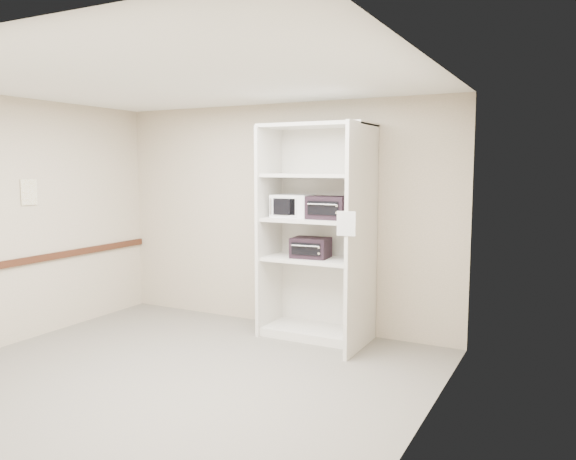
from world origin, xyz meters
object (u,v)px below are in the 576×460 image
at_px(toaster_oven_upper, 329,208).
at_px(toaster_oven_lower, 311,248).
at_px(shelving_unit, 320,240).
at_px(microwave, 292,206).

xyz_separation_m(toaster_oven_upper, toaster_oven_lower, (-0.22, 0.00, -0.46)).
bearing_deg(shelving_unit, toaster_oven_lower, -169.63).
xyz_separation_m(microwave, toaster_oven_lower, (0.24, -0.02, -0.47)).
height_order(toaster_oven_upper, toaster_oven_lower, toaster_oven_upper).
bearing_deg(microwave, toaster_oven_upper, -6.04).
distance_m(microwave, toaster_oven_lower, 0.53).
relative_size(toaster_oven_upper, toaster_oven_lower, 1.07).
bearing_deg(toaster_oven_lower, microwave, 170.42).
bearing_deg(toaster_oven_upper, microwave, 177.63).
xyz_separation_m(shelving_unit, toaster_oven_lower, (-0.11, -0.02, -0.10)).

